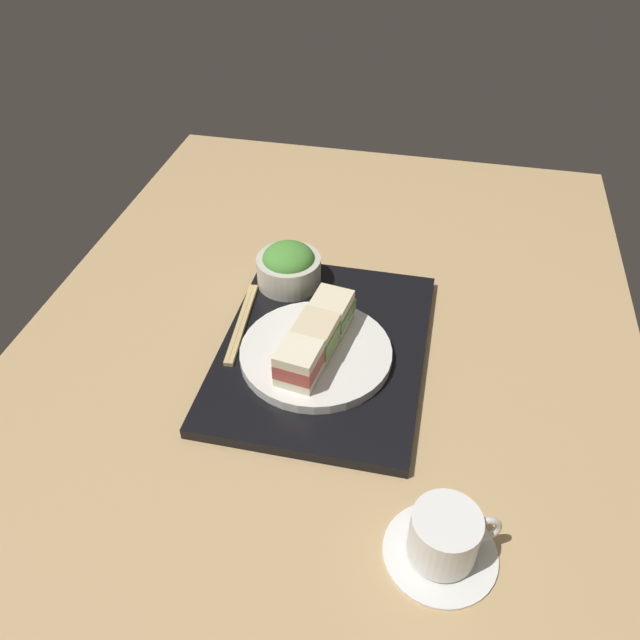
{
  "coord_description": "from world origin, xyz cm",
  "views": [
    {
      "loc": [
        72.89,
        14.96,
        70.29
      ],
      "look_at": [
        -0.79,
        -1.03,
        5.0
      ],
      "focal_mm": 35.76,
      "sensor_mm": 36.0,
      "label": 1
    }
  ],
  "objects_px": {
    "sandwich_middle": "(316,336)",
    "sandwich_far": "(299,363)",
    "coffee_cup": "(444,539)",
    "sandwich_near": "(331,312)",
    "salad_bowl": "(289,266)",
    "chopsticks_pair": "(242,323)",
    "sandwich_plate": "(316,353)"
  },
  "relations": [
    {
      "from": "sandwich_middle",
      "to": "salad_bowl",
      "type": "height_order",
      "value": "salad_bowl"
    },
    {
      "from": "chopsticks_pair",
      "to": "coffee_cup",
      "type": "relative_size",
      "value": 1.43
    },
    {
      "from": "sandwich_far",
      "to": "sandwich_plate",
      "type": "bearing_deg",
      "value": 169.84
    },
    {
      "from": "sandwich_middle",
      "to": "sandwich_far",
      "type": "bearing_deg",
      "value": -10.16
    },
    {
      "from": "coffee_cup",
      "to": "salad_bowl",
      "type": "bearing_deg",
      "value": -146.34
    },
    {
      "from": "sandwich_near",
      "to": "sandwich_far",
      "type": "bearing_deg",
      "value": -10.16
    },
    {
      "from": "sandwich_plate",
      "to": "sandwich_middle",
      "type": "height_order",
      "value": "sandwich_middle"
    },
    {
      "from": "chopsticks_pair",
      "to": "sandwich_near",
      "type": "bearing_deg",
      "value": 94.67
    },
    {
      "from": "sandwich_near",
      "to": "sandwich_middle",
      "type": "xyz_separation_m",
      "value": [
        0.06,
        -0.01,
        0.0
      ]
    },
    {
      "from": "coffee_cup",
      "to": "sandwich_middle",
      "type": "bearing_deg",
      "value": -142.37
    },
    {
      "from": "coffee_cup",
      "to": "sandwich_plate",
      "type": "bearing_deg",
      "value": -142.37
    },
    {
      "from": "sandwich_plate",
      "to": "sandwich_near",
      "type": "height_order",
      "value": "sandwich_near"
    },
    {
      "from": "sandwich_far",
      "to": "coffee_cup",
      "type": "height_order",
      "value": "sandwich_far"
    },
    {
      "from": "salad_bowl",
      "to": "coffee_cup",
      "type": "relative_size",
      "value": 0.82
    },
    {
      "from": "sandwich_plate",
      "to": "sandwich_middle",
      "type": "distance_m",
      "value": 0.04
    },
    {
      "from": "sandwich_middle",
      "to": "coffee_cup",
      "type": "height_order",
      "value": "sandwich_middle"
    },
    {
      "from": "sandwich_far",
      "to": "chopsticks_pair",
      "type": "distance_m",
      "value": 0.17
    },
    {
      "from": "sandwich_plate",
      "to": "sandwich_far",
      "type": "bearing_deg",
      "value": -10.16
    },
    {
      "from": "sandwich_middle",
      "to": "chopsticks_pair",
      "type": "bearing_deg",
      "value": -109.79
    },
    {
      "from": "sandwich_middle",
      "to": "salad_bowl",
      "type": "xyz_separation_m",
      "value": [
        -0.17,
        -0.09,
        -0.01
      ]
    },
    {
      "from": "sandwich_plate",
      "to": "salad_bowl",
      "type": "height_order",
      "value": "salad_bowl"
    },
    {
      "from": "chopsticks_pair",
      "to": "sandwich_middle",
      "type": "bearing_deg",
      "value": 70.21
    },
    {
      "from": "sandwich_plate",
      "to": "sandwich_near",
      "type": "distance_m",
      "value": 0.07
    },
    {
      "from": "sandwich_middle",
      "to": "chopsticks_pair",
      "type": "relative_size",
      "value": 0.39
    },
    {
      "from": "sandwich_far",
      "to": "coffee_cup",
      "type": "distance_m",
      "value": 0.31
    },
    {
      "from": "sandwich_plate",
      "to": "coffee_cup",
      "type": "xyz_separation_m",
      "value": [
        0.28,
        0.21,
        0.01
      ]
    },
    {
      "from": "sandwich_middle",
      "to": "salad_bowl",
      "type": "relative_size",
      "value": 0.68
    },
    {
      "from": "sandwich_near",
      "to": "sandwich_middle",
      "type": "distance_m",
      "value": 0.06
    },
    {
      "from": "sandwich_plate",
      "to": "coffee_cup",
      "type": "height_order",
      "value": "coffee_cup"
    },
    {
      "from": "sandwich_far",
      "to": "chopsticks_pair",
      "type": "bearing_deg",
      "value": -131.31
    },
    {
      "from": "sandwich_far",
      "to": "sandwich_near",
      "type": "bearing_deg",
      "value": 169.84
    },
    {
      "from": "sandwich_middle",
      "to": "sandwich_near",
      "type": "bearing_deg",
      "value": 169.84
    }
  ]
}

